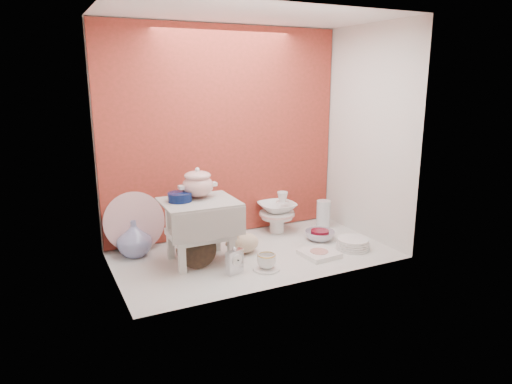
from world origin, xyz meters
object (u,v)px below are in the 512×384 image
Objects in this scene: soup_tureen at (198,183)px; floral_platter at (134,222)px; dinner_plate_stack at (353,244)px; plush_pig at (244,243)px; porcelain_tower at (277,212)px; mantel_clock at (235,260)px; gold_rim_teacup at (266,261)px; step_stool at (200,231)px; blue_white_vase at (134,238)px; crystal_bowl at (320,235)px.

soup_tureen is 0.56m from floral_platter.
soup_tureen reaches higher than dinner_plate_stack.
plush_pig is 0.81× the size of porcelain_tower.
gold_rim_teacup is at bearing -30.73° from mantel_clock.
mantel_clock is 0.89m from dinner_plate_stack.
soup_tureen is 0.65m from gold_rim_teacup.
step_stool is 1.92× the size of blue_white_vase.
plush_pig reaches higher than gold_rim_teacup.
step_stool is 0.33m from plush_pig.
dinner_plate_stack is 0.63m from porcelain_tower.
gold_rim_teacup is 0.66m from crystal_bowl.
mantel_clock is 1.44× the size of gold_rim_teacup.
blue_white_vase is (-0.35, 0.28, -0.08)m from step_stool.
blue_white_vase is at bearing 138.81° from gold_rim_teacup.
step_stool is at bearing -172.70° from plush_pig.
dinner_plate_stack is 1.06× the size of crystal_bowl.
porcelain_tower is (1.07, 0.01, 0.04)m from blue_white_vase.
porcelain_tower is at bearing 56.19° from gold_rim_teacup.
crystal_bowl is (0.60, -0.00, -0.04)m from plush_pig.
dinner_plate_stack is 0.73× the size of porcelain_tower.
crystal_bowl is (0.89, -0.07, -0.46)m from soup_tureen.
plush_pig is at bearing 179.84° from crystal_bowl.
step_stool is 1.81× the size of plush_pig.
crystal_bowl is (0.59, 0.30, -0.02)m from gold_rim_teacup.
floral_platter is 0.75m from plush_pig.
step_stool is 0.31m from soup_tureen.
crystal_bowl is (1.23, -0.39, -0.17)m from floral_platter.
dinner_plate_stack is at bearing 4.12° from gold_rim_teacup.
soup_tureen is at bearing 173.24° from plush_pig.
porcelain_tower is (0.69, 0.22, -0.34)m from soup_tureen.
dinner_plate_stack is at bearing -13.14° from step_stool.
dinner_plate_stack is at bearing -19.27° from mantel_clock.
soup_tureen is 0.58× the size of floral_platter.
blue_white_vase is 0.72m from plush_pig.
floral_platter is (-0.33, 0.39, -0.00)m from step_stool.
step_stool is 0.51m from floral_platter.
plush_pig is at bearing -144.32° from porcelain_tower.
crystal_bowl is at bearing -56.67° from porcelain_tower.
mantel_clock is at bearing 169.39° from gold_rim_teacup.
floral_platter is at bearing 104.19° from mantel_clock.
blue_white_vase is 1.11× the size of crystal_bowl.
crystal_bowl is at bearing -17.54° from floral_platter.
porcelain_tower is (-0.19, 0.29, 0.12)m from crystal_bowl.
soup_tureen is 1.04× the size of dinner_plate_stack.
porcelain_tower is (0.71, 0.29, -0.04)m from step_stool.
dinner_plate_stack is (0.70, -0.25, -0.04)m from plush_pig.
porcelain_tower reaches higher than crystal_bowl.
gold_rim_teacup is at bearing -42.99° from step_stool.
blue_white_vase is at bearing 142.70° from step_stool.
step_stool is 0.46m from gold_rim_teacup.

